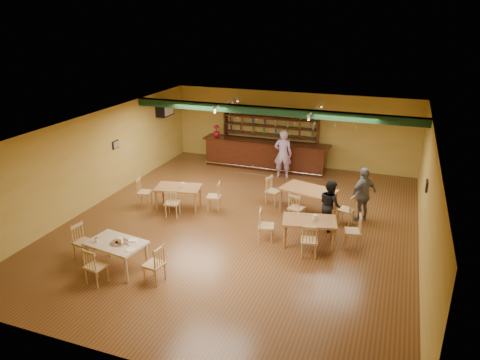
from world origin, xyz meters
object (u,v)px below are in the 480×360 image
at_px(near_table, 117,256).
at_px(dining_table_d, 309,232).
at_px(patron_bar, 283,154).
at_px(dining_table_a, 179,197).
at_px(bar_counter, 265,155).
at_px(dining_table_b, 308,201).
at_px(patron_right_a, 330,205).

bearing_deg(near_table, dining_table_d, 43.35).
bearing_deg(patron_bar, near_table, 67.20).
bearing_deg(dining_table_a, bar_counter, 61.33).
relative_size(dining_table_a, dining_table_b, 0.87).
bearing_deg(patron_bar, bar_counter, -48.90).
relative_size(dining_table_b, near_table, 1.19).
distance_m(bar_counter, dining_table_b, 4.54).
bearing_deg(dining_table_a, patron_bar, 46.85).
distance_m(bar_counter, dining_table_a, 4.95).
relative_size(bar_counter, patron_right_a, 3.45).
height_order(bar_counter, dining_table_b, bar_counter).
xyz_separation_m(dining_table_d, patron_right_a, (0.36, 1.13, 0.39)).
height_order(bar_counter, near_table, bar_counter).
bearing_deg(patron_bar, dining_table_b, 111.05).
bearing_deg(near_table, bar_counter, 90.68).
height_order(dining_table_a, patron_bar, patron_bar).
relative_size(dining_table_a, patron_bar, 0.77).
bearing_deg(dining_table_b, dining_table_d, -61.71).
xyz_separation_m(bar_counter, patron_bar, (0.95, -0.83, 0.37)).
relative_size(dining_table_a, near_table, 1.03).
height_order(dining_table_b, dining_table_d, dining_table_b).
bearing_deg(dining_table_b, near_table, -111.86).
height_order(dining_table_a, near_table, near_table).
bearing_deg(near_table, patron_right_a, 50.15).
bearing_deg(dining_table_d, patron_right_a, 59.93).
relative_size(near_table, patron_bar, 0.74).
distance_m(dining_table_a, dining_table_b, 4.14).
distance_m(patron_bar, patron_right_a, 4.44).
bearing_deg(bar_counter, near_table, -97.54).
xyz_separation_m(bar_counter, patron_right_a, (3.36, -4.55, 0.18)).
xyz_separation_m(dining_table_a, dining_table_b, (4.02, 0.98, 0.06)).
height_order(dining_table_d, near_table, near_table).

